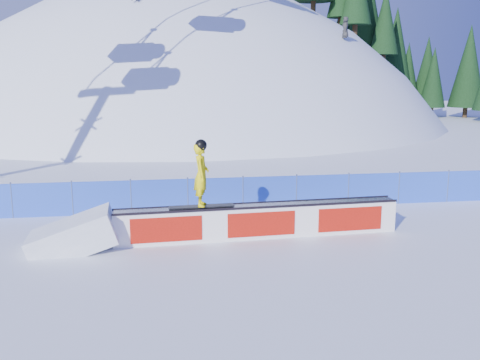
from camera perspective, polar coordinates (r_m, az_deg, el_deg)
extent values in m
plane|color=white|center=(15.15, -0.80, -7.46)|extent=(160.00, 160.00, 0.00)
sphere|color=white|center=(60.72, -6.23, -10.98)|extent=(64.00, 64.00, 64.00)
cylinder|color=#372516|center=(52.94, 8.87, 17.73)|extent=(0.50, 0.50, 1.40)
cylinder|color=#372516|center=(56.01, 9.00, 17.31)|extent=(0.50, 0.50, 1.40)
cylinder|color=#372516|center=(58.80, 11.89, 14.90)|extent=(0.50, 0.50, 1.40)
cylinder|color=#372516|center=(57.39, 14.09, 13.56)|extent=(0.50, 0.50, 1.40)
cone|color=black|center=(57.78, 14.31, 18.09)|extent=(3.50, 3.50, 7.96)
cylinder|color=#372516|center=(58.29, 15.02, 12.49)|extent=(0.50, 0.50, 1.40)
cone|color=black|center=(58.71, 15.31, 17.91)|extent=(4.36, 4.36, 9.91)
cylinder|color=#372516|center=(58.17, 17.54, 9.90)|extent=(0.50, 0.50, 1.40)
cone|color=black|center=(58.23, 17.76, 13.50)|extent=(2.70, 2.70, 6.14)
cylinder|color=#372516|center=(61.54, 17.72, 8.38)|extent=(0.50, 0.50, 1.40)
cone|color=black|center=(61.55, 18.01, 13.22)|extent=(4.06, 4.06, 9.23)
cylinder|color=#372516|center=(63.88, 16.69, 8.49)|extent=(0.50, 0.50, 1.40)
cone|color=black|center=(63.87, 16.94, 12.85)|extent=(3.76, 3.76, 8.53)
cylinder|color=#372516|center=(65.41, 19.47, 6.84)|extent=(0.50, 0.50, 1.40)
cone|color=black|center=(65.27, 19.68, 10.02)|extent=(2.68, 2.68, 6.08)
cylinder|color=#372516|center=(67.30, 19.00, 6.97)|extent=(0.50, 0.50, 1.40)
cone|color=black|center=(67.17, 19.25, 10.82)|extent=(3.45, 3.45, 7.84)
cylinder|color=#372516|center=(67.40, 21.85, 6.79)|extent=(0.50, 0.50, 1.40)
cone|color=black|center=(67.28, 22.20, 11.49)|extent=(4.35, 4.35, 9.88)
cube|color=blue|center=(19.30, -2.62, -1.53)|extent=(22.00, 0.03, 1.20)
cylinder|color=#425176|center=(19.85, -23.16, -1.93)|extent=(0.05, 0.05, 1.30)
cylinder|color=#425176|center=(19.44, -17.45, -1.80)|extent=(0.05, 0.05, 1.30)
cylinder|color=#425176|center=(19.22, -11.55, -1.65)|extent=(0.05, 0.05, 1.30)
cylinder|color=#425176|center=(19.21, -5.59, -1.48)|extent=(0.05, 0.05, 1.30)
cylinder|color=#425176|center=(19.41, 0.32, -1.29)|extent=(0.05, 0.05, 1.30)
cylinder|color=#425176|center=(19.82, 6.04, -1.10)|extent=(0.05, 0.05, 1.30)
cylinder|color=#425176|center=(20.41, 11.49, -0.90)|extent=(0.05, 0.05, 1.30)
cylinder|color=#425176|center=(21.17, 16.58, -0.71)|extent=(0.05, 0.05, 1.30)
cylinder|color=#425176|center=(22.09, 21.29, -0.53)|extent=(0.05, 0.05, 1.30)
cube|color=white|center=(16.16, 2.08, -4.47)|extent=(8.64, 0.99, 0.97)
cube|color=gray|center=(16.03, 2.09, -2.73)|extent=(8.56, 1.01, 0.04)
cube|color=black|center=(15.76, 2.33, -2.93)|extent=(8.62, 0.49, 0.06)
cube|color=black|center=(16.30, 1.85, -2.45)|extent=(8.62, 0.49, 0.06)
cube|color=red|center=(15.90, 2.31, -4.74)|extent=(8.19, 0.45, 0.73)
cube|color=red|center=(16.42, 1.84, -4.21)|extent=(8.19, 0.45, 0.73)
cube|color=black|center=(15.71, -4.10, -2.81)|extent=(1.92, 0.44, 0.04)
imported|color=#FFEF0A|center=(15.51, -4.15, 0.57)|extent=(0.53, 0.73, 1.84)
sphere|color=black|center=(15.37, -4.19, 3.72)|extent=(0.34, 0.34, 0.34)
imported|color=#292929|center=(44.88, 11.19, 15.69)|extent=(0.60, 0.85, 1.65)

